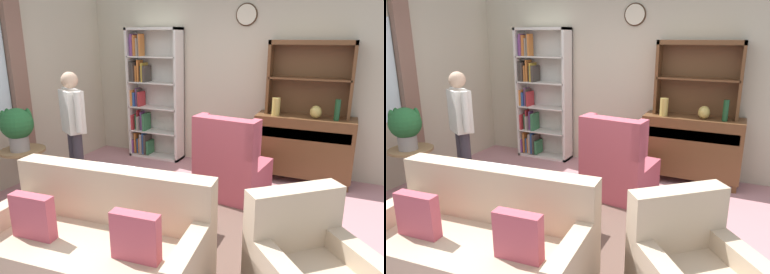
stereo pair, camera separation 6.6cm
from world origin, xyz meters
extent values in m
cube|color=#B27A7F|center=(0.00, 0.00, -0.01)|extent=(5.40, 4.60, 0.02)
cube|color=#BCB299|center=(0.00, 2.13, 1.40)|extent=(5.00, 0.06, 2.80)
cylinder|color=beige|center=(0.11, 2.08, 2.26)|extent=(0.28, 0.03, 0.28)
torus|color=#382314|center=(0.11, 2.08, 2.26)|extent=(0.31, 0.02, 0.31)
cube|color=#4C2D19|center=(0.62, 2.08, 1.72)|extent=(0.28, 0.03, 0.36)
cube|color=#7F5B4C|center=(-2.44, 0.31, 1.35)|extent=(0.08, 0.24, 2.30)
cube|color=brown|center=(0.20, -0.30, 0.00)|extent=(2.79, 2.08, 0.01)
cube|color=silver|center=(-1.75, 1.93, 1.05)|extent=(0.04, 0.30, 2.10)
cube|color=silver|center=(-0.89, 1.93, 1.05)|extent=(0.04, 0.30, 2.10)
cube|color=silver|center=(-1.32, 1.93, 2.08)|extent=(0.90, 0.30, 0.04)
cube|color=silver|center=(-1.32, 1.93, 0.02)|extent=(0.90, 0.30, 0.04)
cube|color=silver|center=(-1.32, 2.07, 1.05)|extent=(0.90, 0.01, 2.10)
cube|color=silver|center=(-1.32, 1.93, 0.44)|extent=(0.86, 0.30, 0.02)
cube|color=#723F7F|center=(-1.71, 1.91, 0.16)|extent=(0.02, 0.22, 0.23)
cube|color=#CC7233|center=(-1.68, 1.91, 0.22)|extent=(0.03, 0.18, 0.35)
cube|color=#284C8C|center=(-1.64, 1.91, 0.17)|extent=(0.03, 0.14, 0.24)
cube|color=#CC7233|center=(-1.60, 1.91, 0.17)|extent=(0.04, 0.15, 0.25)
cube|color=gray|center=(-1.55, 1.91, 0.22)|extent=(0.04, 0.23, 0.34)
cube|color=#284C8C|center=(-1.52, 1.91, 0.23)|extent=(0.03, 0.20, 0.35)
cube|color=#3F3833|center=(-1.48, 1.91, 0.22)|extent=(0.03, 0.24, 0.33)
cube|color=#337247|center=(-1.43, 1.91, 0.16)|extent=(0.04, 0.22, 0.23)
cube|color=silver|center=(-1.32, 1.93, 0.85)|extent=(0.86, 0.30, 0.02)
cube|color=#B22D33|center=(-1.71, 1.91, 0.58)|extent=(0.03, 0.22, 0.25)
cube|color=#337247|center=(-1.67, 1.91, 0.58)|extent=(0.03, 0.11, 0.25)
cube|color=#B22D33|center=(-1.64, 1.91, 0.62)|extent=(0.02, 0.11, 0.33)
cube|color=gray|center=(-1.60, 1.91, 0.57)|extent=(0.03, 0.23, 0.23)
cube|color=#723F7F|center=(-1.56, 1.91, 0.61)|extent=(0.02, 0.12, 0.31)
cube|color=#723F7F|center=(-1.53, 1.91, 0.58)|extent=(0.02, 0.17, 0.24)
cube|color=#337247|center=(-1.49, 1.91, 0.60)|extent=(0.04, 0.23, 0.29)
cube|color=silver|center=(-1.32, 1.93, 1.25)|extent=(0.86, 0.30, 0.02)
cube|color=#CC7233|center=(-1.71, 1.91, 0.99)|extent=(0.04, 0.20, 0.26)
cube|color=#284C8C|center=(-1.66, 1.91, 0.97)|extent=(0.04, 0.20, 0.22)
cube|color=#723F7F|center=(-1.63, 1.91, 1.00)|extent=(0.02, 0.15, 0.29)
cube|color=#3F3833|center=(-1.60, 1.91, 1.00)|extent=(0.02, 0.17, 0.29)
cube|color=#B22D33|center=(-1.57, 1.91, 0.98)|extent=(0.03, 0.21, 0.24)
cube|color=silver|center=(-1.32, 1.93, 1.66)|extent=(0.86, 0.30, 0.02)
cube|color=#3F3833|center=(-1.70, 1.91, 1.42)|extent=(0.04, 0.22, 0.32)
cube|color=#3F3833|center=(-1.66, 1.91, 1.41)|extent=(0.03, 0.23, 0.30)
cube|color=#CC7233|center=(-1.62, 1.91, 1.39)|extent=(0.03, 0.16, 0.25)
cube|color=#CC7233|center=(-1.58, 1.91, 1.43)|extent=(0.03, 0.16, 0.34)
cube|color=#3F3833|center=(-1.53, 1.91, 1.39)|extent=(0.04, 0.12, 0.25)
cube|color=gold|center=(-1.49, 1.91, 1.41)|extent=(0.03, 0.20, 0.30)
cube|color=#3F3833|center=(-1.45, 1.91, 1.39)|extent=(0.04, 0.23, 0.26)
cube|color=#723F7F|center=(-1.71, 1.91, 1.81)|extent=(0.03, 0.12, 0.28)
cube|color=#723F7F|center=(-1.67, 1.91, 1.83)|extent=(0.03, 0.20, 0.34)
cube|color=#CC7233|center=(-1.63, 1.91, 1.83)|extent=(0.03, 0.16, 0.32)
cube|color=gray|center=(-1.60, 1.91, 1.80)|extent=(0.03, 0.12, 0.27)
cube|color=gray|center=(-1.56, 1.91, 1.83)|extent=(0.02, 0.10, 0.33)
cube|color=#CC7233|center=(-1.53, 1.91, 1.84)|extent=(0.03, 0.14, 0.34)
cube|color=brown|center=(1.05, 1.86, 0.51)|extent=(1.30, 0.45, 0.82)
cube|color=brown|center=(0.45, 1.69, 0.05)|extent=(0.06, 0.06, 0.10)
cube|color=brown|center=(1.65, 1.69, 0.05)|extent=(0.06, 0.06, 0.10)
cube|color=brown|center=(0.45, 2.04, 0.05)|extent=(0.06, 0.06, 0.10)
cube|color=brown|center=(1.65, 2.04, 0.05)|extent=(0.06, 0.06, 0.10)
cube|color=#492C18|center=(1.05, 1.64, 0.71)|extent=(1.20, 0.01, 0.14)
cube|color=brown|center=(0.52, 1.94, 1.42)|extent=(0.04, 0.26, 1.00)
cube|color=brown|center=(1.58, 1.94, 1.42)|extent=(0.04, 0.26, 1.00)
cube|color=brown|center=(1.05, 1.94, 1.89)|extent=(1.10, 0.26, 0.06)
cube|color=brown|center=(1.05, 1.94, 1.42)|extent=(1.06, 0.26, 0.02)
cube|color=brown|center=(1.05, 2.06, 1.42)|extent=(1.10, 0.01, 1.00)
cylinder|color=tan|center=(0.66, 1.78, 1.04)|extent=(0.11, 0.11, 0.24)
ellipsoid|color=tan|center=(1.18, 1.79, 1.01)|extent=(0.15, 0.15, 0.17)
cylinder|color=#194223|center=(1.44, 1.77, 1.06)|extent=(0.07, 0.07, 0.27)
cube|color=#C6AD8E|center=(-0.18, -1.11, 0.21)|extent=(1.86, 0.99, 0.42)
cube|color=#C6AD8E|center=(-0.20, -0.79, 0.66)|extent=(1.81, 0.35, 0.48)
cube|color=#C6AD8E|center=(-1.00, -1.18, 0.30)|extent=(0.21, 0.86, 0.60)
cube|color=#C6AD8E|center=(0.65, -1.05, 0.30)|extent=(0.21, 0.86, 0.60)
cube|color=#B74C5B|center=(-0.62, -1.27, 0.60)|extent=(0.37, 0.13, 0.36)
cube|color=#B74C5B|center=(0.28, -1.20, 0.60)|extent=(0.37, 0.13, 0.36)
cube|color=white|center=(-0.20, -0.79, 0.90)|extent=(0.37, 0.21, 0.00)
cube|color=#C6AD8E|center=(1.27, -0.54, 0.64)|extent=(0.69, 0.62, 0.48)
cube|color=#B74C5B|center=(0.31, 1.06, 0.21)|extent=(0.86, 0.88, 0.42)
cube|color=#B74C5B|center=(0.27, 0.76, 0.74)|extent=(0.80, 0.29, 0.63)
cube|color=#B74C5B|center=(0.61, 0.76, 0.83)|extent=(0.13, 0.29, 0.44)
cube|color=#B74C5B|center=(-0.06, 0.84, 0.83)|extent=(0.13, 0.29, 0.44)
cylinder|color=#997047|center=(-1.97, -0.16, 0.64)|extent=(0.52, 0.52, 0.03)
cylinder|color=#997047|center=(-1.97, -0.16, 0.31)|extent=(0.08, 0.08, 0.62)
cylinder|color=#997047|center=(-1.97, -0.16, 0.01)|extent=(0.36, 0.36, 0.03)
cylinder|color=gray|center=(-1.96, -0.20, 0.74)|extent=(0.22, 0.22, 0.17)
sphere|color=#235B2D|center=(-1.96, -0.20, 0.98)|extent=(0.37, 0.37, 0.37)
ellipsoid|color=#235B2D|center=(-2.03, -0.31, 1.02)|extent=(0.11, 0.07, 0.26)
ellipsoid|color=#235B2D|center=(-2.09, -0.21, 1.02)|extent=(0.11, 0.07, 0.26)
ellipsoid|color=#235B2D|center=(-1.88, -0.10, 1.02)|extent=(0.11, 0.07, 0.26)
cylinder|color=#38333D|center=(-1.60, 0.29, 0.41)|extent=(0.16, 0.16, 0.82)
cylinder|color=#38333D|center=(-1.45, 0.20, 0.41)|extent=(0.16, 0.16, 0.82)
cube|color=silver|center=(-1.52, 0.25, 1.08)|extent=(0.39, 0.34, 0.52)
sphere|color=tan|center=(-1.52, 0.25, 1.46)|extent=(0.27, 0.27, 0.20)
cylinder|color=silver|center=(-1.71, 0.36, 1.11)|extent=(0.11, 0.11, 0.48)
cylinder|color=silver|center=(-1.33, 0.14, 1.11)|extent=(0.11, 0.11, 0.48)
cube|color=brown|center=(-0.11, -0.19, 0.40)|extent=(0.80, 0.50, 0.03)
cube|color=brown|center=(-0.48, -0.41, 0.20)|extent=(0.05, 0.05, 0.39)
cube|color=brown|center=(0.26, -0.41, 0.20)|extent=(0.05, 0.05, 0.39)
cube|color=brown|center=(-0.48, 0.03, 0.20)|extent=(0.05, 0.05, 0.39)
cube|color=brown|center=(0.26, 0.03, 0.20)|extent=(0.05, 0.05, 0.39)
cube|color=#3F3833|center=(-0.05, -0.14, 0.43)|extent=(0.19, 0.11, 0.02)
cube|color=#CC7233|center=(-0.05, -0.14, 0.45)|extent=(0.18, 0.15, 0.02)
cube|color=#3F3833|center=(-0.05, -0.14, 0.47)|extent=(0.20, 0.14, 0.02)
camera|label=1|loc=(1.54, -3.06, 1.95)|focal=33.22mm
camera|label=2|loc=(1.60, -3.03, 1.95)|focal=33.22mm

